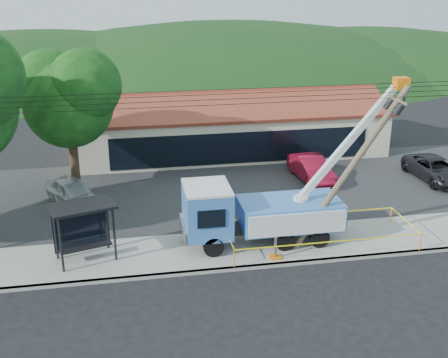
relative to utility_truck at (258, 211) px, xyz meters
The scene contains 16 objects.
ground 5.39m from the utility_truck, 117.78° to the right, with size 120.00×120.00×0.00m, color black.
curb 3.78m from the utility_truck, 134.72° to the right, with size 60.00×0.25×0.15m, color #9C9A92.
sidewalk 2.98m from the utility_truck, 168.36° to the right, with size 60.00×4.00×0.15m, color #9C9A92.
parking_lot 8.07m from the utility_truck, 107.47° to the left, with size 60.00×12.00×0.10m, color #28282B.
strip_mall 15.58m from the utility_truck, 83.97° to the left, with size 22.50×8.53×4.67m.
tree_lot 13.40m from the utility_truck, 137.73° to the left, with size 6.30×5.60×8.94m.
hill_west 53.45m from the utility_truck, 108.97° to the left, with size 78.40×56.00×28.00m, color #163B15.
hill_center 51.12m from the utility_truck, 81.40° to the left, with size 89.60×64.00×32.00m, color #163B15.
hill_east 57.61m from the utility_truck, 61.32° to the left, with size 72.80×52.00×26.00m, color #163B15.
utility_truck is the anchor object (origin of this frame).
leaning_pole 5.33m from the utility_truck, 11.55° to the right, with size 5.33×1.78×8.00m.
bus_shelter 8.43m from the utility_truck, behind, with size 3.27×2.51×2.79m.
caution_tape 3.22m from the utility_truck, 14.76° to the right, with size 9.30×3.26×0.94m.
car_silver 11.45m from the utility_truck, 146.00° to the left, with size 1.88×4.68×1.59m, color #9E9EA4.
car_red 9.90m from the utility_truck, 55.43° to the left, with size 1.65×4.72×1.56m, color maroon.
car_dark 15.12m from the utility_truck, 25.94° to the left, with size 2.41×5.23×1.45m, color black.
Camera 1 is at (-3.81, -20.20, 13.12)m, focal length 45.00 mm.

